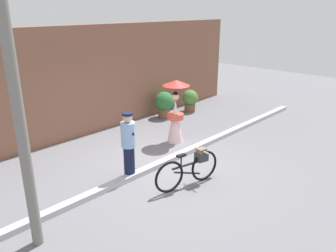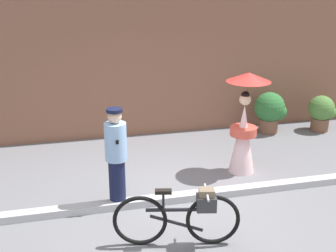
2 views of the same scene
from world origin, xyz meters
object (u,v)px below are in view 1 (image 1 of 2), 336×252
person_officer (129,144)px  potted_plant_small (165,103)px  person_with_parasol (176,112)px  bicycle_near_officer (190,168)px  potted_plant_by_door (190,99)px  utility_pole (18,110)px

person_officer → potted_plant_small: bearing=33.9°
person_officer → person_with_parasol: person_with_parasol is taller
bicycle_near_officer → potted_plant_by_door: (4.46, 3.73, 0.03)m
bicycle_near_officer → potted_plant_small: 5.08m
potted_plant_by_door → utility_pole: size_ratio=0.18×
person_with_parasol → potted_plant_small: (1.49, 1.88, -0.41)m
person_officer → person_with_parasol: (2.44, 0.76, 0.08)m
person_with_parasol → utility_pole: size_ratio=0.39×
potted_plant_by_door → potted_plant_small: size_ratio=0.89×
potted_plant_small → utility_pole: bearing=-153.2°
person_officer → person_with_parasol: bearing=17.2°
potted_plant_by_door → person_with_parasol: bearing=-148.1°
potted_plant_by_door → potted_plant_small: (-1.23, 0.19, 0.06)m
bicycle_near_officer → potted_plant_by_door: 5.81m
bicycle_near_officer → utility_pole: bearing=169.9°
potted_plant_small → potted_plant_by_door: bearing=-8.6°
potted_plant_by_door → potted_plant_small: potted_plant_small is taller
bicycle_near_officer → utility_pole: 3.93m
utility_pole → person_officer: bearing=14.4°
bicycle_near_officer → potted_plant_by_door: bearing=40.0°
utility_pole → potted_plant_small: bearing=26.8°
person_with_parasol → utility_pole: 5.49m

